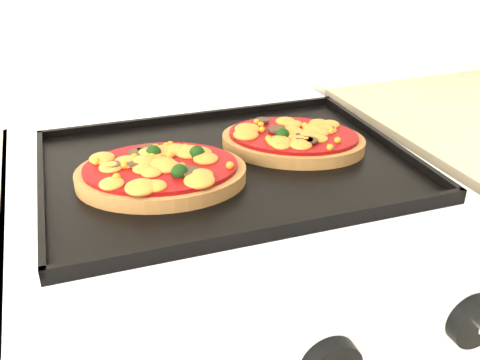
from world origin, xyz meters
name	(u,v)px	position (x,y,z in m)	size (l,w,h in m)	color
control_panel	(324,350)	(-0.03, 1.39, 0.85)	(0.60, 0.02, 0.09)	white
knob_right	(474,321)	(0.14, 1.37, 0.85)	(0.06, 0.06, 0.02)	black
baking_tray	(228,163)	(-0.03, 1.69, 0.92)	(0.51, 0.38, 0.02)	black
pizza_left	(161,171)	(-0.13, 1.68, 0.94)	(0.23, 0.17, 0.03)	olive
pizza_right	(293,139)	(0.08, 1.71, 0.94)	(0.22, 0.15, 0.03)	olive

